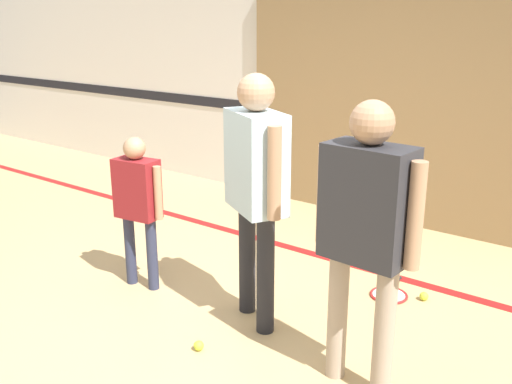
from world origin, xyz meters
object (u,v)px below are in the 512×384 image
(tennis_ball_near_instructor, at_px, (199,346))
(tennis_ball_by_spare_racket, at_px, (424,296))
(person_student_left, at_px, (138,196))
(person_instructor, at_px, (256,175))
(racket_spare_on_floor, at_px, (389,294))
(person_student_right, at_px, (366,219))

(tennis_ball_near_instructor, relative_size, tennis_ball_by_spare_racket, 1.00)
(person_student_left, bearing_deg, person_instructor, -2.27)
(person_instructor, height_order, person_student_left, person_instructor)
(tennis_ball_by_spare_racket, bearing_deg, person_student_left, -149.53)
(racket_spare_on_floor, relative_size, tennis_ball_near_instructor, 7.82)
(tennis_ball_near_instructor, xyz_separation_m, tennis_ball_by_spare_racket, (0.89, 1.52, 0.00))
(person_instructor, bearing_deg, racket_spare_on_floor, 86.54)
(person_student_left, height_order, person_student_right, person_student_right)
(person_student_right, xyz_separation_m, tennis_ball_near_instructor, (-0.97, -0.29, -0.99))
(person_student_left, distance_m, tennis_ball_near_instructor, 1.28)
(person_student_right, distance_m, racket_spare_on_floor, 1.56)
(racket_spare_on_floor, height_order, tennis_ball_near_instructor, tennis_ball_near_instructor)
(person_student_left, distance_m, tennis_ball_by_spare_racket, 2.29)
(person_student_left, height_order, tennis_ball_by_spare_racket, person_student_left)
(person_student_right, xyz_separation_m, tennis_ball_by_spare_racket, (-0.08, 1.23, -0.99))
(person_student_left, xyz_separation_m, tennis_ball_by_spare_racket, (1.87, 1.10, -0.71))
(racket_spare_on_floor, bearing_deg, person_student_right, -173.90)
(tennis_ball_near_instructor, bearing_deg, person_instructor, 83.56)
(person_instructor, xyz_separation_m, person_student_left, (-1.04, -0.11, -0.32))
(person_instructor, bearing_deg, person_student_left, -144.41)
(racket_spare_on_floor, xyz_separation_m, tennis_ball_by_spare_racket, (0.24, 0.08, 0.02))
(person_instructor, bearing_deg, person_student_right, 14.92)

